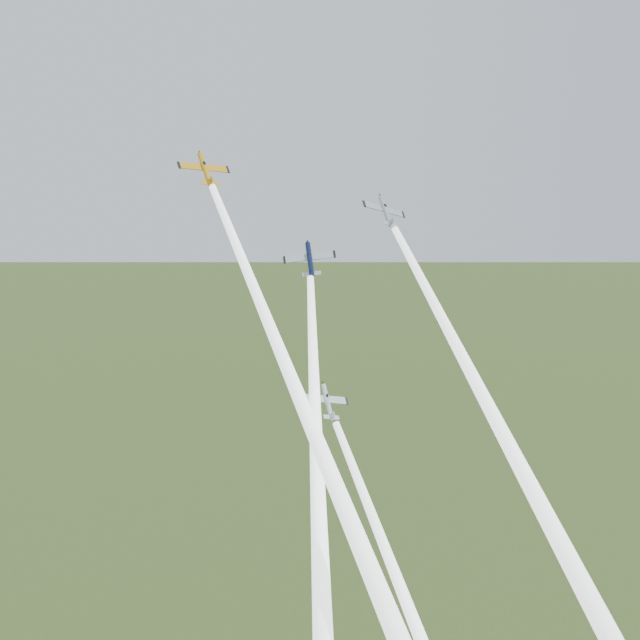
# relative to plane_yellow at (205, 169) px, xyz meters

# --- Properties ---
(plane_yellow) EXTENTS (8.76, 8.54, 6.48)m
(plane_yellow) POSITION_rel_plane_yellow_xyz_m (0.00, 0.00, 0.00)
(plane_yellow) COLOR orange
(smoke_trail_yellow) EXTENTS (22.71, 48.59, 50.66)m
(smoke_trail_yellow) POSITION_rel_plane_yellow_xyz_m (10.83, -25.16, -26.71)
(smoke_trail_yellow) COLOR white
(plane_navy) EXTENTS (7.50, 6.49, 6.59)m
(plane_navy) POSITION_rel_plane_yellow_xyz_m (13.89, -1.33, -12.08)
(plane_navy) COLOR #0C1537
(smoke_trail_navy) EXTENTS (5.49, 42.24, 41.21)m
(smoke_trail_navy) POSITION_rel_plane_yellow_xyz_m (12.23, -23.81, -34.06)
(smoke_trail_navy) COLOR white
(plane_silver_right) EXTENTS (7.41, 8.10, 7.05)m
(plane_silver_right) POSITION_rel_plane_yellow_xyz_m (24.22, -1.87, -5.59)
(plane_silver_right) COLOR #A6AEB4
(smoke_trail_silver_right) EXTENTS (18.24, 40.63, 41.86)m
(smoke_trail_silver_right) POSITION_rel_plane_yellow_xyz_m (32.78, -23.09, -27.90)
(smoke_trail_silver_right) COLOR white
(plane_silver_low) EXTENTS (7.16, 7.57, 6.53)m
(plane_silver_low) POSITION_rel_plane_yellow_xyz_m (15.18, -10.26, -29.74)
(plane_silver_low) COLOR silver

